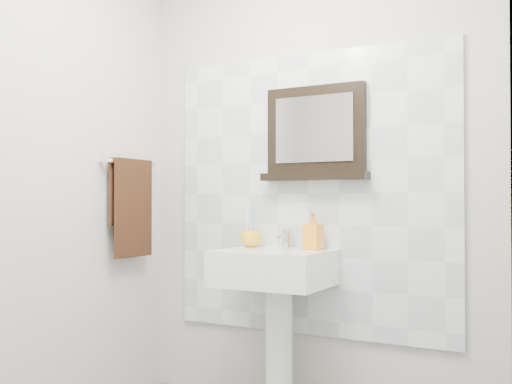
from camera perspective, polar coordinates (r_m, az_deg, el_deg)
back_wall at (r=3.22m, az=5.09°, el=1.64°), size 2.00×0.01×2.50m
left_wall at (r=2.95m, az=-22.33°, el=1.95°), size 0.01×2.20×2.50m
right_wall at (r=1.88m, az=19.77°, el=3.56°), size 0.01×2.20×2.50m
splashback at (r=3.21m, az=5.01°, el=-0.14°), size 1.60×0.02×1.50m
pedestal_sink at (r=3.08m, az=1.81°, el=-8.93°), size 0.55×0.44×0.96m
toothbrush_cup at (r=3.25m, az=-0.47°, el=-4.47°), size 0.15×0.15×0.09m
toothbrushes at (r=3.25m, az=-0.48°, el=-3.10°), size 0.05×0.04×0.21m
soap_dispenser at (r=3.10m, az=5.44°, el=-3.71°), size 0.09×0.09×0.19m
framed_mirror at (r=3.18m, az=5.70°, el=5.35°), size 0.59×0.11×0.50m
towel_bar at (r=3.45m, az=-11.85°, el=2.75°), size 0.07×0.40×0.03m
hand_towel at (r=3.44m, az=-11.78°, el=-0.75°), size 0.06×0.30×0.55m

